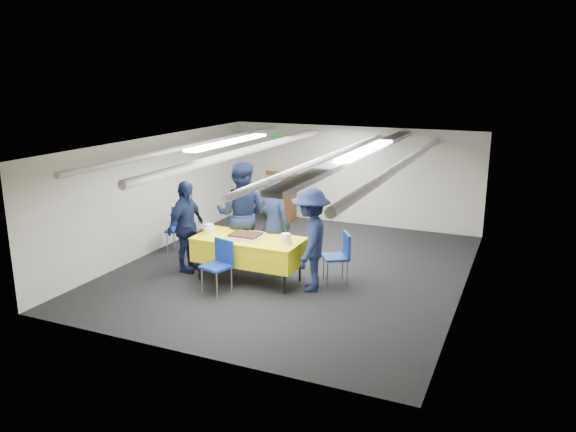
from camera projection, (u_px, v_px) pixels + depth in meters
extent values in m
plane|color=black|center=(294.00, 269.00, 10.36)|extent=(7.00, 7.00, 0.00)
cube|color=beige|center=(352.00, 176.00, 13.16)|extent=(6.00, 0.02, 2.30)
cube|color=beige|center=(157.00, 194.00, 11.23)|extent=(0.02, 7.00, 2.30)
cube|color=beige|center=(467.00, 226.00, 8.90)|extent=(0.02, 7.00, 2.30)
cube|color=white|center=(294.00, 145.00, 9.78)|extent=(6.00, 7.00, 0.02)
cylinder|color=silver|center=(197.00, 145.00, 10.59)|extent=(0.10, 6.90, 0.10)
cylinder|color=silver|center=(248.00, 150.00, 10.17)|extent=(0.14, 6.90, 0.14)
cylinder|color=silver|center=(326.00, 158.00, 9.59)|extent=(0.10, 6.90, 0.10)
cylinder|color=silver|center=(401.00, 165.00, 9.10)|extent=(0.14, 6.90, 0.14)
cube|color=gray|center=(360.00, 154.00, 9.33)|extent=(0.28, 6.90, 0.08)
cube|color=white|center=(229.00, 142.00, 10.29)|extent=(0.25, 2.60, 0.04)
cube|color=white|center=(366.00, 150.00, 9.28)|extent=(0.25, 2.60, 0.04)
cube|color=#0C591E|center=(278.00, 138.00, 13.68)|extent=(0.30, 0.04, 0.12)
cylinder|color=black|center=(199.00, 270.00, 9.78)|extent=(0.04, 0.04, 0.36)
cylinder|color=black|center=(284.00, 284.00, 9.14)|extent=(0.04, 0.04, 0.36)
cylinder|color=black|center=(218.00, 259.00, 10.35)|extent=(0.04, 0.04, 0.36)
cylinder|color=black|center=(300.00, 271.00, 9.72)|extent=(0.04, 0.04, 0.36)
cube|color=yellow|center=(249.00, 250.00, 9.65)|extent=(1.85, 0.87, 0.39)
cube|color=yellow|center=(249.00, 239.00, 9.60)|extent=(1.87, 0.89, 0.03)
cube|color=white|center=(246.00, 237.00, 9.55)|extent=(0.51, 0.41, 0.06)
cube|color=black|center=(246.00, 234.00, 9.54)|extent=(0.49, 0.39, 0.03)
sphere|color=navy|center=(229.00, 236.00, 9.46)|extent=(0.04, 0.04, 0.04)
sphere|color=navy|center=(239.00, 230.00, 9.79)|extent=(0.04, 0.04, 0.04)
sphere|color=navy|center=(235.00, 237.00, 9.42)|extent=(0.04, 0.04, 0.04)
sphere|color=navy|center=(245.00, 231.00, 9.74)|extent=(0.04, 0.04, 0.04)
sphere|color=navy|center=(240.00, 237.00, 9.37)|extent=(0.04, 0.04, 0.04)
sphere|color=navy|center=(251.00, 232.00, 9.70)|extent=(0.04, 0.04, 0.04)
sphere|color=navy|center=(246.00, 238.00, 9.33)|extent=(0.04, 0.04, 0.04)
sphere|color=navy|center=(256.00, 232.00, 9.66)|extent=(0.04, 0.04, 0.04)
sphere|color=navy|center=(252.00, 239.00, 9.29)|extent=(0.04, 0.04, 0.04)
sphere|color=navy|center=(262.00, 233.00, 9.61)|extent=(0.04, 0.04, 0.04)
sphere|color=navy|center=(230.00, 234.00, 9.55)|extent=(0.04, 0.04, 0.04)
sphere|color=navy|center=(256.00, 238.00, 9.36)|extent=(0.04, 0.04, 0.04)
sphere|color=navy|center=(233.00, 233.00, 9.63)|extent=(0.04, 0.04, 0.04)
sphere|color=navy|center=(259.00, 236.00, 9.44)|extent=(0.04, 0.04, 0.04)
sphere|color=navy|center=(236.00, 231.00, 9.71)|extent=(0.04, 0.04, 0.04)
sphere|color=navy|center=(261.00, 235.00, 9.52)|extent=(0.04, 0.04, 0.04)
cylinder|color=white|center=(209.00, 230.00, 9.83)|extent=(0.20, 0.20, 0.13)
cylinder|color=white|center=(209.00, 225.00, 9.81)|extent=(0.17, 0.17, 0.05)
cylinder|color=white|center=(286.00, 240.00, 9.26)|extent=(0.19, 0.19, 0.12)
cylinder|color=white|center=(286.00, 235.00, 9.24)|extent=(0.16, 0.16, 0.05)
cube|color=brown|center=(283.00, 198.00, 13.54)|extent=(0.55, 0.45, 1.10)
cube|color=brown|center=(282.00, 174.00, 13.36)|extent=(0.62, 0.53, 0.21)
cylinder|color=gold|center=(278.00, 194.00, 13.30)|extent=(0.28, 0.02, 0.28)
cylinder|color=gray|center=(202.00, 281.00, 9.17)|extent=(0.02, 0.02, 0.43)
cylinder|color=gray|center=(217.00, 286.00, 8.97)|extent=(0.02, 0.02, 0.43)
cylinder|color=gray|center=(217.00, 275.00, 9.43)|extent=(0.02, 0.02, 0.43)
cylinder|color=gray|center=(232.00, 279.00, 9.22)|extent=(0.02, 0.02, 0.43)
cube|color=navy|center=(216.00, 267.00, 9.14)|extent=(0.51, 0.51, 0.04)
cube|color=navy|center=(224.00, 251.00, 9.23)|extent=(0.40, 0.14, 0.40)
cylinder|color=gray|center=(323.00, 267.00, 9.80)|extent=(0.02, 0.02, 0.43)
cylinder|color=gray|center=(328.00, 274.00, 9.47)|extent=(0.02, 0.02, 0.43)
cylinder|color=gray|center=(342.00, 266.00, 9.85)|extent=(0.02, 0.02, 0.43)
cylinder|color=gray|center=(347.00, 273.00, 9.52)|extent=(0.02, 0.02, 0.43)
cube|color=navy|center=(335.00, 257.00, 9.60)|extent=(0.58, 0.58, 0.04)
cube|color=navy|center=(347.00, 244.00, 9.57)|extent=(0.25, 0.36, 0.40)
cylinder|color=gray|center=(167.00, 243.00, 11.16)|extent=(0.02, 0.02, 0.43)
cylinder|color=gray|center=(183.00, 244.00, 11.10)|extent=(0.02, 0.02, 0.43)
cylinder|color=gray|center=(174.00, 238.00, 11.49)|extent=(0.02, 0.02, 0.43)
cylinder|color=gray|center=(190.00, 239.00, 11.42)|extent=(0.02, 0.02, 0.43)
cube|color=navy|center=(178.00, 230.00, 11.23)|extent=(0.50, 0.50, 0.04)
cube|color=navy|center=(181.00, 217.00, 11.36)|extent=(0.40, 0.12, 0.40)
imported|color=black|center=(274.00, 225.00, 9.95)|extent=(0.70, 0.51, 1.78)
imported|color=black|center=(241.00, 214.00, 10.31)|extent=(1.10, 0.95, 1.96)
imported|color=black|center=(186.00, 227.00, 10.06)|extent=(0.44, 0.99, 1.66)
imported|color=black|center=(310.00, 240.00, 9.17)|extent=(0.88, 1.23, 1.73)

